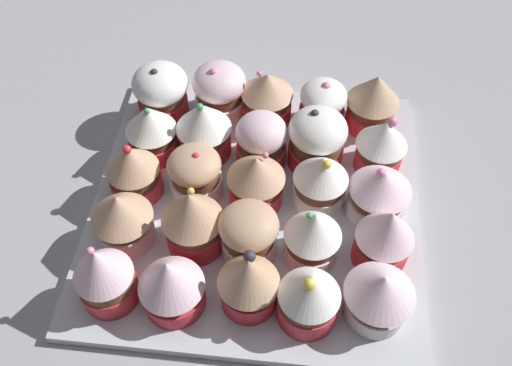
# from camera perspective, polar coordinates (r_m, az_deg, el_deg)

# --- Properties ---
(ground_plane) EXTENTS (1.80, 1.80, 0.03)m
(ground_plane) POSITION_cam_1_polar(r_m,az_deg,el_deg) (0.62, 0.00, -3.22)
(ground_plane) COLOR #9E9EA3
(baking_tray) EXTENTS (0.35, 0.35, 0.01)m
(baking_tray) POSITION_cam_1_polar(r_m,az_deg,el_deg) (0.60, 0.00, -2.09)
(baking_tray) COLOR silver
(baking_tray) RESTS_ON ground_plane
(cupcake_0) EXTENTS (0.07, 0.07, 0.08)m
(cupcake_0) POSITION_cam_1_polar(r_m,az_deg,el_deg) (0.67, -9.83, 9.33)
(cupcake_0) COLOR #D1333D
(cupcake_0) RESTS_ON baking_tray
(cupcake_1) EXTENTS (0.06, 0.06, 0.07)m
(cupcake_1) POSITION_cam_1_polar(r_m,az_deg,el_deg) (0.62, -10.85, 5.41)
(cupcake_1) COLOR #D1333D
(cupcake_1) RESTS_ON baking_tray
(cupcake_2) EXTENTS (0.06, 0.06, 0.07)m
(cupcake_2) POSITION_cam_1_polar(r_m,az_deg,el_deg) (0.59, -12.76, 1.09)
(cupcake_2) COLOR #D1333D
(cupcake_2) RESTS_ON baking_tray
(cupcake_3) EXTENTS (0.06, 0.06, 0.07)m
(cupcake_3) POSITION_cam_1_polar(r_m,az_deg,el_deg) (0.56, -13.75, -3.51)
(cupcake_3) COLOR white
(cupcake_3) RESTS_ON baking_tray
(cupcake_4) EXTENTS (0.06, 0.06, 0.08)m
(cupcake_4) POSITION_cam_1_polar(r_m,az_deg,el_deg) (0.52, -15.58, -9.20)
(cupcake_4) COLOR #D1333D
(cupcake_4) RESTS_ON baking_tray
(cupcake_5) EXTENTS (0.06, 0.06, 0.07)m
(cupcake_5) POSITION_cam_1_polar(r_m,az_deg,el_deg) (0.66, -3.81, 9.54)
(cupcake_5) COLOR white
(cupcake_5) RESTS_ON baking_tray
(cupcake_6) EXTENTS (0.06, 0.06, 0.08)m
(cupcake_6) POSITION_cam_1_polar(r_m,az_deg,el_deg) (0.61, -5.45, 5.70)
(cupcake_6) COLOR #D1333D
(cupcake_6) RESTS_ON baking_tray
(cupcake_7) EXTENTS (0.06, 0.06, 0.06)m
(cupcake_7) POSITION_cam_1_polar(r_m,az_deg,el_deg) (0.58, -6.34, 0.99)
(cupcake_7) COLOR white
(cupcake_7) RESTS_ON baking_tray
(cupcake_8) EXTENTS (0.06, 0.06, 0.09)m
(cupcake_8) POSITION_cam_1_polar(r_m,az_deg,el_deg) (0.53, -6.62, -3.78)
(cupcake_8) COLOR #D1333D
(cupcake_8) RESTS_ON baking_tray
(cupcake_9) EXTENTS (0.06, 0.06, 0.07)m
(cupcake_9) POSITION_cam_1_polar(r_m,az_deg,el_deg) (0.51, -8.85, -10.28)
(cupcake_9) COLOR #D1333D
(cupcake_9) RESTS_ON baking_tray
(cupcake_10) EXTENTS (0.06, 0.06, 0.07)m
(cupcake_10) POSITION_cam_1_polar(r_m,az_deg,el_deg) (0.65, 0.76, 8.99)
(cupcake_10) COLOR #D1333D
(cupcake_10) RESTS_ON baking_tray
(cupcake_11) EXTENTS (0.06, 0.06, 0.07)m
(cupcake_11) POSITION_cam_1_polar(r_m,az_deg,el_deg) (0.61, 0.15, 4.45)
(cupcake_11) COLOR #D1333D
(cupcake_11) RESTS_ON baking_tray
(cupcake_12) EXTENTS (0.06, 0.06, 0.07)m
(cupcake_12) POSITION_cam_1_polar(r_m,az_deg,el_deg) (0.57, 0.46, 0.67)
(cupcake_12) COLOR #D1333D
(cupcake_12) RESTS_ON baking_tray
(cupcake_13) EXTENTS (0.06, 0.06, 0.07)m
(cupcake_13) POSITION_cam_1_polar(r_m,az_deg,el_deg) (0.53, -1.03, -5.29)
(cupcake_13) COLOR white
(cupcake_13) RESTS_ON baking_tray
(cupcake_14) EXTENTS (0.06, 0.06, 0.08)m
(cupcake_14) POSITION_cam_1_polar(r_m,az_deg,el_deg) (0.50, -0.77, -10.13)
(cupcake_14) COLOR #D1333D
(cupcake_14) RESTS_ON baking_tray
(cupcake_15) EXTENTS (0.05, 0.05, 0.07)m
(cupcake_15) POSITION_cam_1_polar(r_m,az_deg,el_deg) (0.65, 6.92, 8.03)
(cupcake_15) COLOR #D1333D
(cupcake_15) RESTS_ON baking_tray
(cupcake_16) EXTENTS (0.06, 0.06, 0.08)m
(cupcake_16) POSITION_cam_1_polar(r_m,az_deg,el_deg) (0.61, 6.37, 4.56)
(cupcake_16) COLOR #D1333D
(cupcake_16) RESTS_ON baking_tray
(cupcake_17) EXTENTS (0.06, 0.06, 0.07)m
(cupcake_17) POSITION_cam_1_polar(r_m,az_deg,el_deg) (0.57, 6.73, 0.30)
(cupcake_17) COLOR white
(cupcake_17) RESTS_ON baking_tray
(cupcake_18) EXTENTS (0.06, 0.06, 0.08)m
(cupcake_18) POSITION_cam_1_polar(r_m,az_deg,el_deg) (0.53, 5.92, -5.50)
(cupcake_18) COLOR white
(cupcake_18) RESTS_ON baking_tray
(cupcake_19) EXTENTS (0.06, 0.06, 0.08)m
(cupcake_19) POSITION_cam_1_polar(r_m,az_deg,el_deg) (0.50, 5.54, -11.66)
(cupcake_19) COLOR #D1333D
(cupcake_19) RESTS_ON baking_tray
(cupcake_20) EXTENTS (0.06, 0.06, 0.08)m
(cupcake_20) POSITION_cam_1_polar(r_m,az_deg,el_deg) (0.66, 12.08, 8.41)
(cupcake_20) COLOR #D1333D
(cupcake_20) RESTS_ON baking_tray
(cupcake_21) EXTENTS (0.06, 0.06, 0.07)m
(cupcake_21) POSITION_cam_1_polar(r_m,az_deg,el_deg) (0.61, 12.94, 3.96)
(cupcake_21) COLOR #D1333D
(cupcake_21) RESTS_ON baking_tray
(cupcake_22) EXTENTS (0.06, 0.06, 0.07)m
(cupcake_22) POSITION_cam_1_polar(r_m,az_deg,el_deg) (0.58, 12.74, -0.50)
(cupcake_22) COLOR white
(cupcake_22) RESTS_ON baking_tray
(cupcake_23) EXTENTS (0.06, 0.06, 0.08)m
(cupcake_23) POSITION_cam_1_polar(r_m,az_deg,el_deg) (0.54, 13.27, -5.42)
(cupcake_23) COLOR #D1333D
(cupcake_23) RESTS_ON baking_tray
(cupcake_24) EXTENTS (0.07, 0.07, 0.07)m
(cupcake_24) POSITION_cam_1_polar(r_m,az_deg,el_deg) (0.51, 12.70, -11.26)
(cupcake_24) COLOR white
(cupcake_24) RESTS_ON baking_tray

